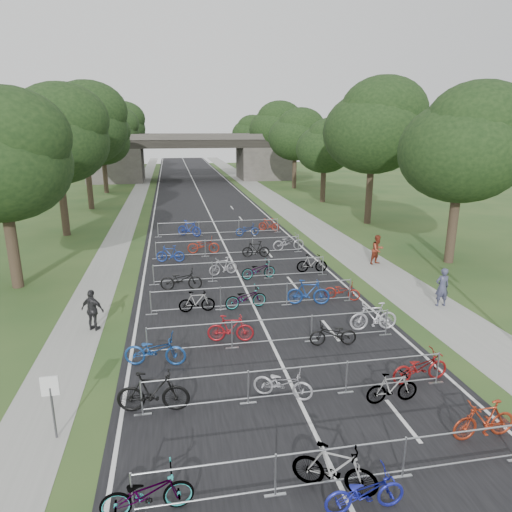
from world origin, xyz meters
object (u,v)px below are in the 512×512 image
(bike_0, at_px, (147,493))
(bike_2, at_px, (365,492))
(pedestrian_a, at_px, (442,287))
(pedestrian_b, at_px, (378,250))
(pedestrian_c, at_px, (93,310))
(park_sign, at_px, (51,396))
(bike_1, at_px, (335,469))
(overpass_bridge, at_px, (192,157))

(bike_0, xyz_separation_m, bike_2, (4.55, -0.78, -0.04))
(pedestrian_a, distance_m, pedestrian_b, 6.83)
(bike_2, relative_size, pedestrian_c, 1.05)
(bike_2, distance_m, pedestrian_a, 13.24)
(bike_2, bearing_deg, bike_0, 79.25)
(park_sign, relative_size, bike_0, 0.93)
(bike_1, height_order, pedestrian_a, pedestrian_a)
(bike_1, height_order, bike_2, bike_1)
(pedestrian_a, bearing_deg, overpass_bridge, -80.24)
(overpass_bridge, relative_size, park_sign, 16.99)
(park_sign, bearing_deg, bike_1, -25.13)
(pedestrian_c, bearing_deg, bike_0, 130.31)
(overpass_bridge, bearing_deg, pedestrian_b, -80.06)
(pedestrian_a, bearing_deg, pedestrian_c, 0.28)
(bike_1, distance_m, pedestrian_a, 13.03)
(park_sign, distance_m, bike_2, 8.02)
(bike_1, bearing_deg, park_sign, 94.94)
(bike_1, relative_size, pedestrian_a, 1.08)
(overpass_bridge, bearing_deg, park_sign, -96.26)
(bike_0, distance_m, bike_2, 4.61)
(pedestrian_c, bearing_deg, bike_2, 149.63)
(overpass_bridge, distance_m, bike_1, 65.16)
(bike_0, height_order, pedestrian_a, pedestrian_a)
(bike_1, xyz_separation_m, pedestrian_a, (8.68, 9.71, 0.32))
(bike_0, height_order, bike_2, bike_0)
(bike_1, bearing_deg, overpass_bridge, 29.90)
(pedestrian_a, relative_size, pedestrian_b, 1.02)
(overpass_bridge, distance_m, bike_2, 65.81)
(bike_2, xyz_separation_m, pedestrian_b, (8.26, 17.18, 0.42))
(bike_1, relative_size, bike_2, 1.09)
(pedestrian_b, bearing_deg, pedestrian_c, -177.56)
(bike_0, height_order, pedestrian_c, pedestrian_c)
(park_sign, distance_m, pedestrian_c, 6.83)
(overpass_bridge, distance_m, pedestrian_b, 49.37)
(bike_2, height_order, pedestrian_c, pedestrian_c)
(park_sign, relative_size, pedestrian_a, 1.00)
(park_sign, height_order, bike_1, park_sign)
(overpass_bridge, bearing_deg, bike_2, -89.79)
(bike_1, height_order, pedestrian_c, pedestrian_c)
(overpass_bridge, distance_m, pedestrian_a, 56.09)
(pedestrian_c, bearing_deg, overpass_bridge, -71.23)
(pedestrian_a, height_order, pedestrian_c, pedestrian_a)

